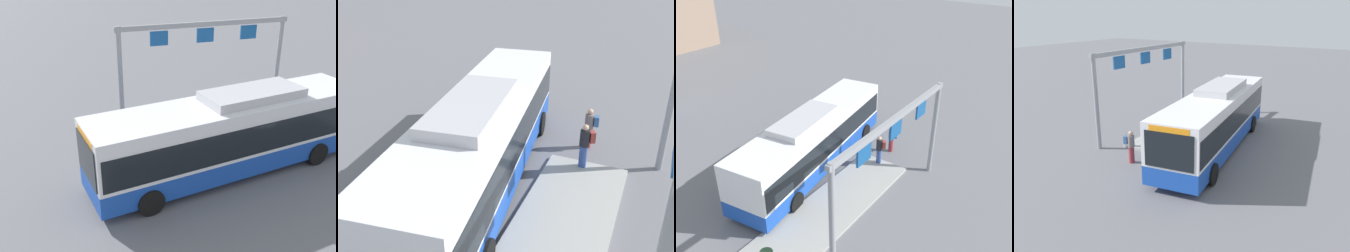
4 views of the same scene
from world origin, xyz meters
TOP-DOWN VIEW (x-y plane):
  - ground_plane at (0.00, 0.00)m, footprint 120.00×120.00m
  - bus_main at (-0.01, -0.00)m, footprint 12.05×4.17m
  - person_boarding at (3.89, -2.74)m, footprint 0.42×0.58m
  - person_waiting_near at (2.18, -2.92)m, footprint 0.53×0.61m
  - platform_sign_gantry at (-1.07, -5.46)m, footprint 9.19×0.24m

SIDE VIEW (x-z plane):
  - ground_plane at x=0.00m, z-range 0.00..0.00m
  - person_boarding at x=3.89m, z-range 0.06..1.73m
  - person_waiting_near at x=2.18m, z-range 0.22..1.89m
  - bus_main at x=-0.01m, z-range 0.08..3.54m
  - platform_sign_gantry at x=-1.07m, z-range 1.15..6.35m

